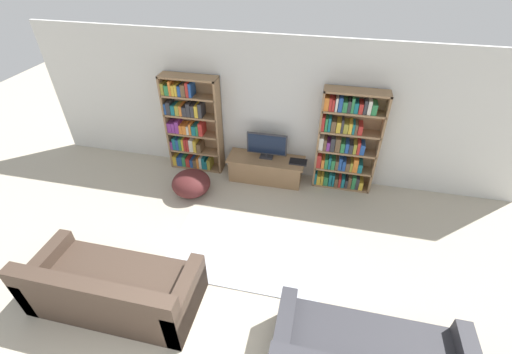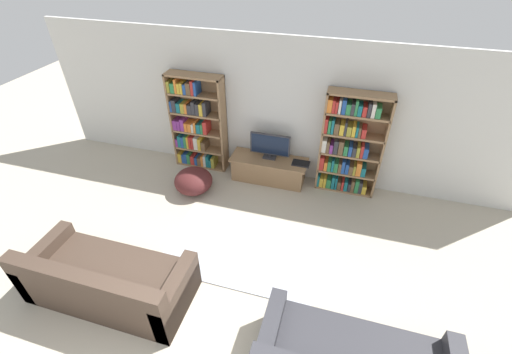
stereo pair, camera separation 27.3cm
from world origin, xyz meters
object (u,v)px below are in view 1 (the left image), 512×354
at_px(bookshelf_right, 345,143).
at_px(television, 267,145).
at_px(couch_left_sectional, 114,289).
at_px(tv_stand, 266,169).
at_px(bookshelf_left, 191,126).
at_px(laptop, 298,162).
at_px(beanbag_ottoman, 191,183).

relative_size(bookshelf_right, television, 2.54).
bearing_deg(couch_left_sectional, tv_stand, 66.28).
height_order(bookshelf_right, couch_left_sectional, bookshelf_right).
distance_m(bookshelf_left, bookshelf_right, 2.84).
height_order(tv_stand, couch_left_sectional, couch_left_sectional).
distance_m(bookshelf_right, television, 1.38).
distance_m(tv_stand, laptop, 0.64).
height_order(bookshelf_left, television, bookshelf_left).
bearing_deg(television, tv_stand, -90.00).
height_order(bookshelf_right, laptop, bookshelf_right).
xyz_separation_m(tv_stand, couch_left_sectional, (-1.34, -3.05, 0.05)).
height_order(tv_stand, laptop, laptop).
xyz_separation_m(laptop, beanbag_ottoman, (-1.82, -0.73, -0.26)).
distance_m(bookshelf_left, tv_stand, 1.63).
bearing_deg(beanbag_ottoman, television, 32.05).
xyz_separation_m(television, couch_left_sectional, (-1.34, -3.10, -0.44)).
bearing_deg(television, beanbag_ottoman, -147.95).
bearing_deg(couch_left_sectional, bookshelf_right, 49.63).
height_order(television, couch_left_sectional, television).
xyz_separation_m(bookshelf_right, tv_stand, (-1.37, -0.13, -0.67)).
bearing_deg(bookshelf_right, couch_left_sectional, -130.37).
bearing_deg(beanbag_ottoman, bookshelf_left, 106.53).
xyz_separation_m(television, beanbag_ottoman, (-1.23, -0.77, -0.51)).
relative_size(tv_stand, beanbag_ottoman, 2.07).
bearing_deg(laptop, television, 176.09).
height_order(bookshelf_right, television, bookshelf_right).
bearing_deg(television, bookshelf_right, 3.34).
distance_m(tv_stand, couch_left_sectional, 3.33).
relative_size(bookshelf_right, laptop, 5.87).
bearing_deg(laptop, beanbag_ottoman, -158.26).
xyz_separation_m(bookshelf_right, beanbag_ottoman, (-2.59, -0.85, -0.69)).
relative_size(bookshelf_right, beanbag_ottoman, 2.73).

